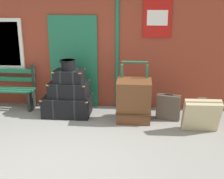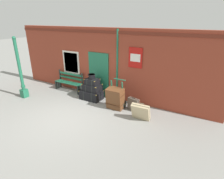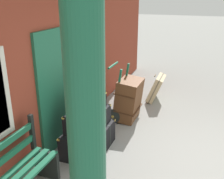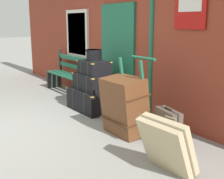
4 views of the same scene
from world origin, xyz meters
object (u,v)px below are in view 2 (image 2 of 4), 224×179
(steamer_trunk_middle, at_px, (92,87))
(steamer_trunk_top, at_px, (92,82))
(porters_trolley, at_px, (117,101))
(large_brown_trunk, at_px, (115,98))
(suitcase_charcoal, at_px, (133,104))
(round_hatbox, at_px, (92,76))
(steamer_trunk_base, at_px, (91,95))
(suitcase_oxblood, at_px, (141,112))
(platform_bench, at_px, (69,82))
(lamp_post, at_px, (21,76))

(steamer_trunk_middle, bearing_deg, steamer_trunk_top, 2.70)
(porters_trolley, relative_size, large_brown_trunk, 1.31)
(porters_trolley, distance_m, suitcase_charcoal, 0.72)
(steamer_trunk_top, height_order, round_hatbox, round_hatbox)
(large_brown_trunk, bearing_deg, steamer_trunk_base, 168.83)
(porters_trolley, height_order, suitcase_oxblood, porters_trolley)
(platform_bench, xyz_separation_m, round_hatbox, (1.71, -0.30, 0.68))
(steamer_trunk_middle, xyz_separation_m, porters_trolley, (1.40, -0.13, -0.31))
(round_hatbox, bearing_deg, lamp_post, -153.93)
(porters_trolley, bearing_deg, steamer_trunk_middle, 174.57)
(lamp_post, relative_size, round_hatbox, 8.65)
(steamer_trunk_base, distance_m, steamer_trunk_middle, 0.37)
(round_hatbox, bearing_deg, steamer_trunk_base, -156.03)
(round_hatbox, bearing_deg, large_brown_trunk, -12.51)
(porters_trolley, relative_size, suitcase_charcoal, 2.12)
(porters_trolley, bearing_deg, suitcase_oxblood, -22.28)
(steamer_trunk_middle, distance_m, steamer_trunk_top, 0.29)
(porters_trolley, bearing_deg, lamp_post, -163.17)
(steamer_trunk_top, xyz_separation_m, round_hatbox, (-0.01, 0.00, 0.25))
(suitcase_charcoal, height_order, suitcase_oxblood, suitcase_oxblood)
(steamer_trunk_middle, distance_m, suitcase_charcoal, 2.14)
(steamer_trunk_base, bearing_deg, round_hatbox, 23.97)
(round_hatbox, bearing_deg, steamer_trunk_middle, -150.83)
(porters_trolley, distance_m, large_brown_trunk, 0.25)
(steamer_trunk_top, bearing_deg, round_hatbox, 157.55)
(large_brown_trunk, bearing_deg, steamer_trunk_middle, 167.73)
(porters_trolley, xyz_separation_m, suitcase_oxblood, (1.27, -0.52, 0.06))
(lamp_post, height_order, round_hatbox, lamp_post)
(steamer_trunk_base, xyz_separation_m, large_brown_trunk, (1.45, -0.29, 0.25))
(platform_bench, height_order, steamer_trunk_middle, platform_bench)
(round_hatbox, xyz_separation_m, porters_trolley, (1.39, -0.14, -0.85))
(suitcase_charcoal, bearing_deg, round_hatbox, 177.89)
(steamer_trunk_top, relative_size, suitcase_charcoal, 1.08)
(steamer_trunk_middle, distance_m, large_brown_trunk, 1.44)
(porters_trolley, height_order, suitcase_charcoal, porters_trolley)
(round_hatbox, bearing_deg, suitcase_charcoal, -2.11)
(steamer_trunk_top, xyz_separation_m, suitcase_oxblood, (2.66, -0.66, -0.53))
(steamer_trunk_base, relative_size, suitcase_charcoal, 1.77)
(platform_bench, relative_size, steamer_trunk_base, 1.58)
(lamp_post, distance_m, suitcase_oxblood, 5.76)
(lamp_post, height_order, suitcase_charcoal, lamp_post)
(porters_trolley, bearing_deg, round_hatbox, 174.35)
(platform_bench, xyz_separation_m, steamer_trunk_top, (1.72, -0.31, 0.43))
(suitcase_oxblood, bearing_deg, suitcase_charcoal, 133.62)
(round_hatbox, relative_size, suitcase_oxblood, 0.48)
(steamer_trunk_top, bearing_deg, suitcase_charcoal, -2.02)
(steamer_trunk_base, bearing_deg, steamer_trunk_middle, 23.01)
(steamer_trunk_top, distance_m, suitcase_oxblood, 2.79)
(lamp_post, relative_size, suitcase_charcoal, 5.00)
(lamp_post, xyz_separation_m, round_hatbox, (2.99, 1.46, 0.05))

